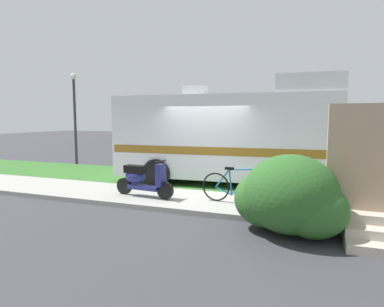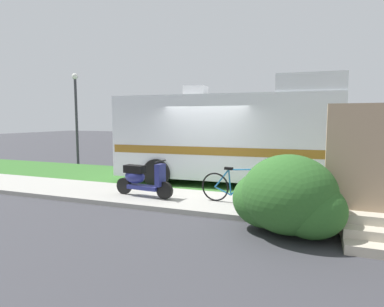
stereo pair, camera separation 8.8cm
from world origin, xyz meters
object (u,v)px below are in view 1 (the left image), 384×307
(scooter, at_px, (142,179))
(pickup_truck_near, at_px, (377,149))
(motorhome_rv, at_px, (229,135))
(street_lamp_post, at_px, (75,110))
(bicycle, at_px, (237,187))
(pickup_truck_far, at_px, (340,141))

(scooter, relative_size, pickup_truck_near, 0.30)
(motorhome_rv, distance_m, scooter, 3.52)
(scooter, distance_m, street_lamp_post, 8.29)
(motorhome_rv, distance_m, bicycle, 3.18)
(scooter, bearing_deg, motorhome_rv, 62.56)
(motorhome_rv, relative_size, bicycle, 3.90)
(pickup_truck_far, xyz_separation_m, street_lamp_post, (-11.70, -5.68, 1.57))
(pickup_truck_far, distance_m, street_lamp_post, 13.10)
(pickup_truck_near, bearing_deg, pickup_truck_far, 108.60)
(scooter, bearing_deg, pickup_truck_near, 48.22)
(bicycle, relative_size, pickup_truck_near, 0.31)
(motorhome_rv, height_order, scooter, motorhome_rv)
(pickup_truck_near, relative_size, street_lamp_post, 1.35)
(bicycle, distance_m, pickup_truck_near, 8.26)
(scooter, xyz_separation_m, street_lamp_post, (-6.30, 5.01, 1.99))
(bicycle, bearing_deg, street_lamp_post, 150.98)
(motorhome_rv, xyz_separation_m, scooter, (-1.55, -2.99, -1.02))
(motorhome_rv, bearing_deg, bicycle, -72.01)
(bicycle, xyz_separation_m, pickup_truck_far, (2.93, 10.55, 0.49))
(bicycle, bearing_deg, motorhome_rv, 107.99)
(pickup_truck_far, height_order, street_lamp_post, street_lamp_post)
(bicycle, bearing_deg, scooter, -176.70)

